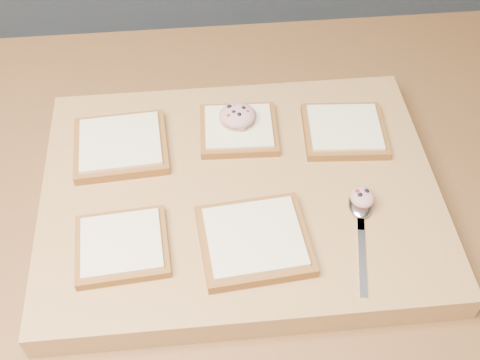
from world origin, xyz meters
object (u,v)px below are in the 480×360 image
object	(u,v)px
spoon	(361,211)
tuna_salad_dollop	(237,115)
bread_far_center	(239,129)
cutting_board	(240,195)

from	to	relation	value
spoon	tuna_salad_dollop	bearing A→B (deg)	130.43
tuna_salad_dollop	spoon	bearing A→B (deg)	-49.57
bread_far_center	spoon	xyz separation A→B (m)	(0.14, -0.16, -0.00)
bread_far_center	tuna_salad_dollop	world-z (taller)	tuna_salad_dollop
tuna_salad_dollop	spoon	distance (m)	0.22
tuna_salad_dollop	bread_far_center	bearing A→B (deg)	-83.13
bread_far_center	spoon	world-z (taller)	bread_far_center
bread_far_center	spoon	bearing A→B (deg)	-48.39
cutting_board	tuna_salad_dollop	distance (m)	0.12
bread_far_center	tuna_salad_dollop	size ratio (longest dim) A/B	2.19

